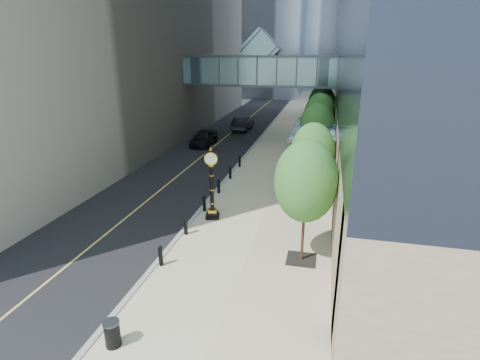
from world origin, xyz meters
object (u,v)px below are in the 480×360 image
(street_clock, at_px, (212,189))
(car_near, at_px, (204,137))
(pedestrian, at_px, (317,185))
(trash_bin, at_px, (112,334))
(car_far, at_px, (243,123))

(street_clock, relative_size, car_near, 0.88)
(pedestrian, relative_size, car_near, 0.38)
(trash_bin, xyz_separation_m, car_near, (-6.02, 27.96, 0.34))
(car_near, relative_size, car_far, 0.93)
(pedestrian, xyz_separation_m, car_near, (-12.20, 12.73, -0.13))
(car_near, height_order, car_far, car_far)
(trash_bin, xyz_separation_m, pedestrian, (6.18, 15.23, 0.47))
(car_near, bearing_deg, trash_bin, -77.05)
(pedestrian, bearing_deg, car_near, -48.88)
(car_far, bearing_deg, pedestrian, 115.69)
(street_clock, distance_m, car_far, 26.43)
(street_clock, height_order, pedestrian, street_clock)
(street_clock, bearing_deg, trash_bin, -104.81)
(street_clock, height_order, trash_bin, street_clock)
(car_far, bearing_deg, car_near, 76.45)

